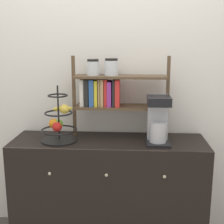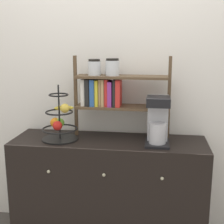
{
  "view_description": "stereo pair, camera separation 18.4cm",
  "coord_description": "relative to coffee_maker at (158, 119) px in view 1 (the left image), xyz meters",
  "views": [
    {
      "loc": [
        0.17,
        -2.05,
        1.57
      ],
      "look_at": [
        0.02,
        0.22,
        1.06
      ],
      "focal_mm": 50.0,
      "sensor_mm": 36.0,
      "label": 1
    },
    {
      "loc": [
        0.35,
        -2.03,
        1.57
      ],
      "look_at": [
        0.02,
        0.22,
        1.06
      ],
      "focal_mm": 50.0,
      "sensor_mm": 36.0,
      "label": 2
    }
  ],
  "objects": [
    {
      "name": "wall_back",
      "position": [
        -0.37,
        0.3,
        0.28
      ],
      "size": [
        7.0,
        0.05,
        2.6
      ],
      "primitive_type": "cube",
      "color": "silver",
      "rests_on": "ground_plane"
    },
    {
      "name": "sideboard",
      "position": [
        -0.37,
        0.03,
        -0.6
      ],
      "size": [
        1.48,
        0.47,
        0.84
      ],
      "color": "black",
      "rests_on": "ground_plane"
    },
    {
      "name": "coffee_maker",
      "position": [
        0.0,
        0.0,
        0.0
      ],
      "size": [
        0.17,
        0.23,
        0.35
      ],
      "color": "black",
      "rests_on": "sideboard"
    },
    {
      "name": "fruit_stand",
      "position": [
        -0.74,
        -0.0,
        -0.04
      ],
      "size": [
        0.28,
        0.28,
        0.42
      ],
      "color": "black",
      "rests_on": "sideboard"
    },
    {
      "name": "shelf_hutch",
      "position": [
        -0.38,
        0.13,
        0.2
      ],
      "size": [
        0.75,
        0.2,
        0.63
      ],
      "color": "brown",
      "rests_on": "sideboard"
    }
  ]
}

